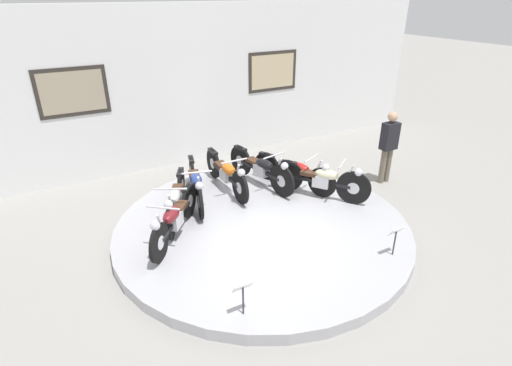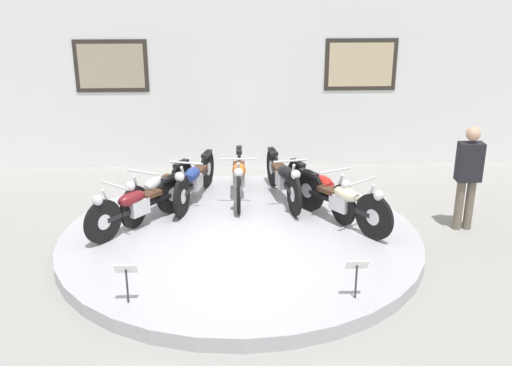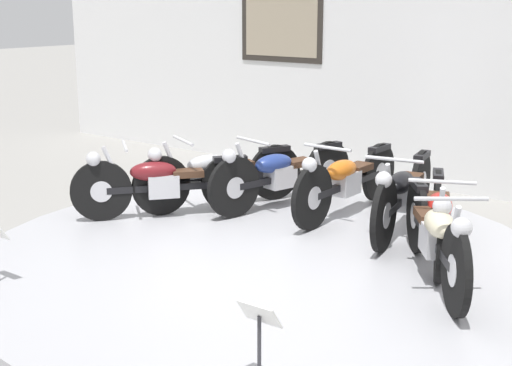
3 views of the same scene
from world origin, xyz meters
TOP-DOWN VIEW (x-y plane):
  - ground_plane at (0.00, 0.00)m, footprint 60.00×60.00m
  - display_platform at (0.00, 0.00)m, footprint 5.19×5.19m
  - back_wall at (0.00, 3.81)m, footprint 14.00×0.22m
  - motorcycle_maroon at (-1.50, 0.29)m, footprint 1.30×1.56m
  - motorcycle_silver at (-1.27, 0.89)m, footprint 0.93×1.80m
  - motorcycle_blue at (-0.73, 1.32)m, footprint 0.65×1.95m
  - motorcycle_orange at (-0.00, 1.47)m, footprint 0.54×2.01m
  - motorcycle_black at (0.72, 1.32)m, footprint 0.56×2.00m
  - motorcycle_red at (1.27, 0.88)m, footprint 0.85×1.82m
  - motorcycle_cream at (1.50, 0.29)m, footprint 1.24×1.66m
  - info_placard_front_centre at (1.32, -1.82)m, footprint 0.26×0.11m

SIDE VIEW (x-z plane):
  - ground_plane at x=0.00m, z-range 0.00..0.00m
  - display_platform at x=0.00m, z-range 0.00..0.19m
  - info_placard_front_centre at x=1.32m, z-range 0.30..0.81m
  - motorcycle_red at x=1.27m, z-range 0.17..0.95m
  - motorcycle_maroon at x=-1.50m, z-range 0.17..0.96m
  - motorcycle_silver at x=-1.27m, z-range 0.17..0.97m
  - motorcycle_blue at x=-0.73m, z-range 0.18..0.98m
  - motorcycle_orange at x=0.00m, z-range 0.18..0.98m
  - motorcycle_cream at x=1.50m, z-range 0.18..0.99m
  - motorcycle_black at x=0.72m, z-range 0.18..1.00m
  - back_wall at x=0.00m, z-range 0.00..3.70m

